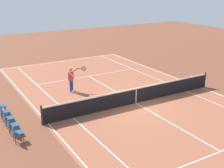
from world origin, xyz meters
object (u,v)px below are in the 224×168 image
object	(u,v)px
spectator_chair_0	(16,132)
spectator_chair_1	(11,124)
tennis_player_near	(72,78)
spectator_chair_3	(3,111)
tennis_ball	(148,114)
tennis_net	(136,95)
spectator_chair_4	(0,105)
spectator_chair_2	(7,117)

from	to	relation	value
spectator_chair_0	spectator_chair_1	bearing A→B (deg)	0.00
tennis_player_near	spectator_chair_3	distance (m)	5.35
spectator_chair_0	spectator_chair_1	world-z (taller)	same
tennis_ball	spectator_chair_1	world-z (taller)	spectator_chair_1
spectator_chair_0	spectator_chair_3	size ratio (longest dim) A/B	1.00
tennis_net	spectator_chair_4	world-z (taller)	tennis_net
tennis_ball	spectator_chair_4	xyz separation A→B (m)	(4.22, 6.97, 0.49)
spectator_chair_2	spectator_chair_4	size ratio (longest dim) A/B	1.00
tennis_player_near	spectator_chair_4	distance (m)	5.04
spectator_chair_3	spectator_chair_4	size ratio (longest dim) A/B	1.00
spectator_chair_4	tennis_ball	bearing A→B (deg)	-121.15
spectator_chair_0	spectator_chair_1	size ratio (longest dim) A/B	1.00
spectator_chair_0	spectator_chair_4	world-z (taller)	same
tennis_player_near	spectator_chair_0	world-z (taller)	tennis_player_near
spectator_chair_3	tennis_net	bearing A→B (deg)	-102.25
spectator_chair_0	spectator_chair_2	distance (m)	1.81
tennis_player_near	spectator_chair_1	xyz separation A→B (m)	(-4.03, 4.85, -0.41)
tennis_net	tennis_ball	bearing A→B (deg)	167.39
spectator_chair_0	spectator_chair_4	bearing A→B (deg)	0.00
spectator_chair_0	spectator_chair_2	bearing A→B (deg)	0.00
spectator_chair_1	spectator_chair_0	bearing A→B (deg)	180.00
tennis_player_near	spectator_chair_3	world-z (taller)	tennis_player_near
tennis_player_near	spectator_chair_0	bearing A→B (deg)	135.50
tennis_net	spectator_chair_0	distance (m)	7.44
tennis_ball	spectator_chair_3	bearing A→B (deg)	64.60
tennis_player_near	spectator_chair_4	bearing A→B (deg)	105.22
tennis_ball	spectator_chair_2	bearing A→B (deg)	70.96
tennis_ball	spectator_chair_3	distance (m)	7.74
spectator_chair_2	spectator_chair_3	distance (m)	0.90
tennis_net	spectator_chair_1	world-z (taller)	tennis_net
spectator_chair_2	spectator_chair_3	world-z (taller)	same
spectator_chair_1	tennis_net	bearing A→B (deg)	-88.36
spectator_chair_3	tennis_player_near	bearing A→B (deg)	-65.37
spectator_chair_2	tennis_player_near	bearing A→B (deg)	-57.18
tennis_player_near	tennis_ball	xyz separation A→B (m)	(-5.54, -2.12, -0.90)
tennis_ball	spectator_chair_0	bearing A→B (deg)	85.10
tennis_player_near	tennis_ball	world-z (taller)	tennis_player_near
tennis_ball	spectator_chair_1	bearing A→B (deg)	77.84
tennis_ball	spectator_chair_4	bearing A→B (deg)	58.85
spectator_chair_0	spectator_chair_2	size ratio (longest dim) A/B	1.00
spectator_chair_3	spectator_chair_4	world-z (taller)	same
tennis_player_near	spectator_chair_3	bearing A→B (deg)	114.63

